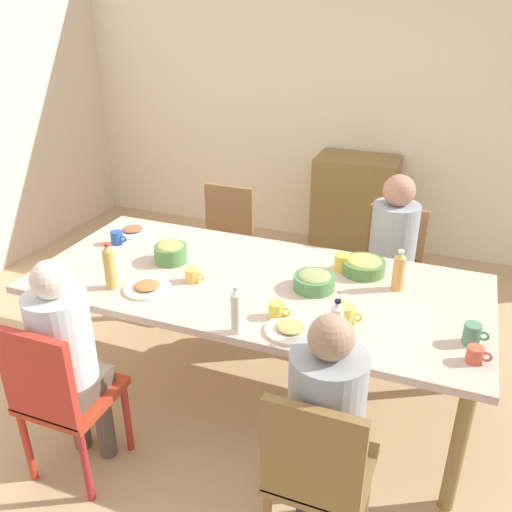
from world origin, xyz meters
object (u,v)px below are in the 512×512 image
Objects in this scene: person_3 at (392,246)px; cup_1 at (117,238)px; bottle_0 at (399,271)px; side_cabinet at (354,207)px; chair_0 at (317,470)px; cup_0 at (476,355)px; cup_5 at (342,262)px; dining_table at (256,291)px; bowl_0 at (364,265)px; bottle_1 at (236,311)px; chair_2 at (224,240)px; cup_2 at (277,310)px; person_0 at (326,419)px; plate_2 at (290,329)px; person_1 at (66,352)px; chair_3 at (391,267)px; chair_1 at (59,394)px; bottle_3 at (336,322)px; cup_4 at (192,275)px; bottle_2 at (109,267)px; plate_0 at (133,231)px; cup_3 at (472,334)px; plate_1 at (147,287)px; cup_6 at (346,315)px; bowl_2 at (171,252)px; bowl_1 at (314,281)px.

cup_1 is at bearing -156.42° from person_3.
bottle_0 reaches higher than side_cabinet.
chair_0 is 8.47× the size of cup_0.
dining_table is at bearing -143.80° from cup_5.
bottle_1 is at bearing -118.13° from bowl_0.
chair_2 is 1.52m from cup_2.
person_0 reaches higher than plate_2.
person_1 is 1.28× the size of chair_3.
chair_1 is 1.86m from cup_0.
chair_0 is 3.10m from side_cabinet.
chair_3 reaches higher than cup_1.
bottle_3 is (0.54, -0.40, 0.16)m from dining_table.
cup_1 is 0.72m from cup_4.
chair_1 is 7.26× the size of cup_5.
bottle_3 is (1.23, -0.05, -0.02)m from bottle_2.
side_cabinet is (-0.50, 1.20, -0.06)m from chair_3.
cup_3 reaches higher than plate_0.
chair_3 is 3.96× the size of bottle_0.
person_1 is at bearing -155.40° from plate_2.
cup_2 is (-0.39, -1.23, 0.28)m from chair_3.
dining_table is at bearing -126.33° from person_3.
cup_3 is at bearing 3.72° from plate_1.
dining_table is 1.13m from cup_3.
person_0 reaches higher than chair_2.
person_3 is 1.75m from cup_1.
chair_1 reaches higher than cup_2.
chair_1 is 8.28× the size of cup_1.
person_3 is 1.77m from bottle_2.
cup_1 is at bearing 109.16° from chair_1.
chair_0 reaches higher than cup_5.
person_3 reaches higher than cup_6.
bottle_3 is at bearing 0.67° from plate_2.
person_0 is at bearing -56.52° from plate_2.
person_0 is 1.16m from cup_5.
bottle_0 reaches higher than chair_3.
cup_0 is 0.95× the size of cup_2.
bowl_2 is (-1.16, -0.79, 0.11)m from person_3.
bowl_2 is 0.84× the size of bottle_0.
chair_3 is at bearing 71.65° from bowl_1.
bottle_2 is at bearing -107.91° from side_cabinet.
person_3 is 11.08× the size of cup_0.
cup_0 is at bearing -12.64° from cup_1.
cup_3 is (2.10, -0.34, 0.01)m from cup_1.
person_3 is (1.23, 1.67, 0.02)m from person_1.
plate_2 reaches higher than dining_table.
chair_1 is 1.08m from cup_2.
plate_1 is at bearing 154.45° from person_0.
cup_5 is at bearing 33.51° from plate_1.
person_0 reaches higher than bottle_2.
dining_table is 1.04m from person_0.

